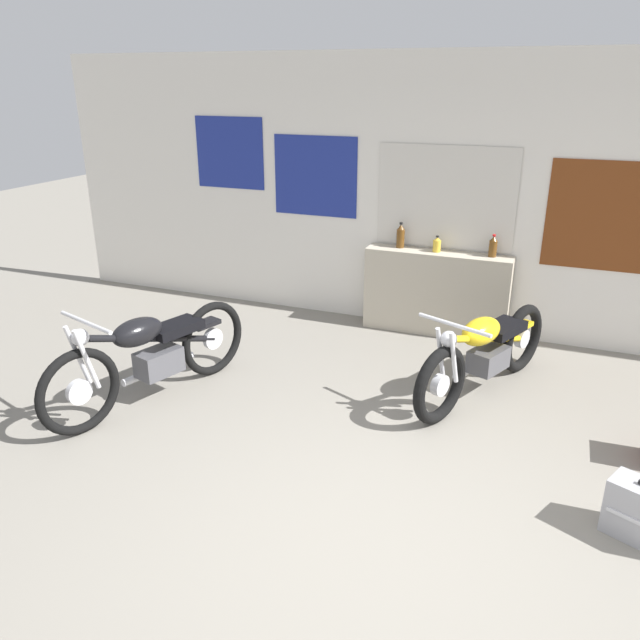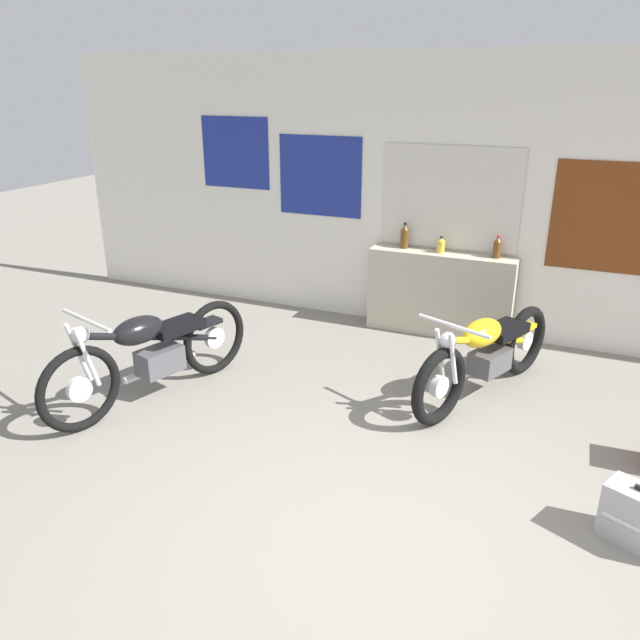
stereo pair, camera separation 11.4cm
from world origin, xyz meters
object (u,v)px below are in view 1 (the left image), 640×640
at_px(bottle_leftmost, 401,236).
at_px(bottle_center, 493,247).
at_px(motorcycle_yellow, 485,352).
at_px(bottle_left_center, 437,245).
at_px(motorcycle_black, 151,353).

distance_m(bottle_leftmost, bottle_center, 0.94).
distance_m(bottle_center, motorcycle_yellow, 1.40).
xyz_separation_m(bottle_leftmost, bottle_center, (0.94, -0.01, -0.02)).
xyz_separation_m(bottle_leftmost, bottle_left_center, (0.39, -0.03, -0.04)).
bearing_deg(bottle_center, motorcycle_yellow, -83.12).
bearing_deg(bottle_left_center, motorcycle_yellow, -60.45).
distance_m(bottle_left_center, motorcycle_yellow, 1.54).
bearing_deg(motorcycle_black, bottle_left_center, 52.38).
distance_m(bottle_leftmost, motorcycle_black, 2.86).
xyz_separation_m(bottle_center, motorcycle_black, (-2.38, -2.40, -0.55)).
bearing_deg(motorcycle_yellow, bottle_leftmost, 130.65).
height_order(bottle_leftmost, bottle_center, bottle_leftmost).
bearing_deg(bottle_leftmost, motorcycle_black, -120.86).
xyz_separation_m(bottle_leftmost, motorcycle_yellow, (1.10, -1.28, -0.60)).
xyz_separation_m(bottle_center, motorcycle_yellow, (0.15, -1.27, -0.58)).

